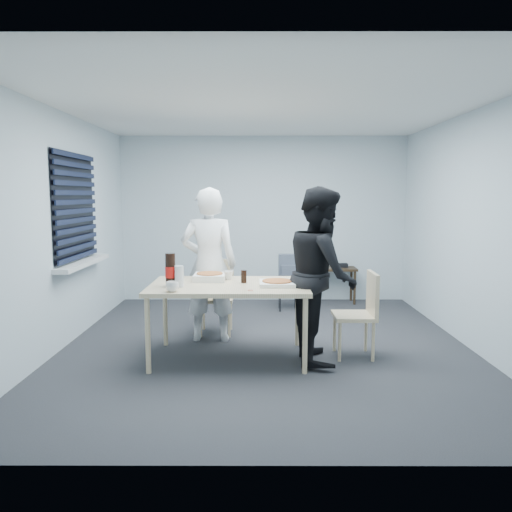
{
  "coord_description": "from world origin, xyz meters",
  "views": [
    {
      "loc": [
        -0.1,
        -5.44,
        1.69
      ],
      "look_at": [
        -0.11,
        0.1,
        1.01
      ],
      "focal_mm": 35.0,
      "sensor_mm": 36.0,
      "label": 1
    }
  ],
  "objects_px": {
    "stool": "(288,288)",
    "backpack": "(288,268)",
    "mug_b": "(228,275)",
    "side_table": "(329,273)",
    "soda_bottle": "(170,270)",
    "person_white": "(209,265)",
    "chair_right": "(362,308)",
    "dining_table": "(229,290)",
    "mug_a": "(172,287)",
    "chair_far": "(216,291)",
    "person_black": "(321,275)"
  },
  "relations": [
    {
      "from": "backpack",
      "to": "soda_bottle",
      "type": "relative_size",
      "value": 1.16
    },
    {
      "from": "side_table",
      "to": "mug_b",
      "type": "distance_m",
      "value": 2.84
    },
    {
      "from": "mug_b",
      "to": "backpack",
      "type": "bearing_deg",
      "value": 68.1
    },
    {
      "from": "backpack",
      "to": "soda_bottle",
      "type": "distance_m",
      "value": 2.67
    },
    {
      "from": "person_black",
      "to": "chair_far",
      "type": "bearing_deg",
      "value": 47.51
    },
    {
      "from": "person_white",
      "to": "backpack",
      "type": "bearing_deg",
      "value": -123.63
    },
    {
      "from": "person_white",
      "to": "backpack",
      "type": "xyz_separation_m",
      "value": [
        1.01,
        1.51,
        -0.26
      ]
    },
    {
      "from": "person_black",
      "to": "mug_a",
      "type": "height_order",
      "value": "person_black"
    },
    {
      "from": "chair_right",
      "to": "backpack",
      "type": "height_order",
      "value": "chair_right"
    },
    {
      "from": "chair_right",
      "to": "dining_table",
      "type": "bearing_deg",
      "value": -177.1
    },
    {
      "from": "mug_b",
      "to": "person_white",
      "type": "bearing_deg",
      "value": 122.9
    },
    {
      "from": "stool",
      "to": "mug_a",
      "type": "distance_m",
      "value": 2.92
    },
    {
      "from": "backpack",
      "to": "mug_b",
      "type": "relative_size",
      "value": 3.86
    },
    {
      "from": "chair_right",
      "to": "soda_bottle",
      "type": "distance_m",
      "value": 2.01
    },
    {
      "from": "dining_table",
      "to": "person_white",
      "type": "distance_m",
      "value": 0.73
    },
    {
      "from": "side_table",
      "to": "mug_a",
      "type": "height_order",
      "value": "mug_a"
    },
    {
      "from": "mug_a",
      "to": "mug_b",
      "type": "distance_m",
      "value": 0.84
    },
    {
      "from": "mug_a",
      "to": "soda_bottle",
      "type": "distance_m",
      "value": 0.31
    },
    {
      "from": "chair_far",
      "to": "mug_a",
      "type": "distance_m",
      "value": 1.49
    },
    {
      "from": "dining_table",
      "to": "stool",
      "type": "bearing_deg",
      "value": 71.3
    },
    {
      "from": "dining_table",
      "to": "backpack",
      "type": "relative_size",
      "value": 4.15
    },
    {
      "from": "chair_far",
      "to": "person_black",
      "type": "distance_m",
      "value": 1.61
    },
    {
      "from": "person_white",
      "to": "soda_bottle",
      "type": "height_order",
      "value": "person_white"
    },
    {
      "from": "person_white",
      "to": "mug_a",
      "type": "relative_size",
      "value": 14.39
    },
    {
      "from": "chair_right",
      "to": "soda_bottle",
      "type": "xyz_separation_m",
      "value": [
        -1.96,
        -0.19,
        0.43
      ]
    },
    {
      "from": "dining_table",
      "to": "soda_bottle",
      "type": "xyz_separation_m",
      "value": [
        -0.57,
        -0.12,
        0.22
      ]
    },
    {
      "from": "backpack",
      "to": "soda_bottle",
      "type": "xyz_separation_m",
      "value": [
        -1.31,
        -2.3,
        0.31
      ]
    },
    {
      "from": "backpack",
      "to": "side_table",
      "type": "bearing_deg",
      "value": 28.81
    },
    {
      "from": "chair_far",
      "to": "soda_bottle",
      "type": "xyz_separation_m",
      "value": [
        -0.36,
        -1.15,
        0.43
      ]
    },
    {
      "from": "dining_table",
      "to": "chair_far",
      "type": "height_order",
      "value": "chair_far"
    },
    {
      "from": "person_black",
      "to": "stool",
      "type": "xyz_separation_m",
      "value": [
        -0.2,
        2.22,
        -0.55
      ]
    },
    {
      "from": "mug_a",
      "to": "soda_bottle",
      "type": "height_order",
      "value": "soda_bottle"
    },
    {
      "from": "dining_table",
      "to": "mug_a",
      "type": "bearing_deg",
      "value": -141.46
    },
    {
      "from": "person_white",
      "to": "chair_far",
      "type": "bearing_deg",
      "value": -98.17
    },
    {
      "from": "person_white",
      "to": "soda_bottle",
      "type": "relative_size",
      "value": 5.34
    },
    {
      "from": "person_black",
      "to": "side_table",
      "type": "height_order",
      "value": "person_black"
    },
    {
      "from": "backpack",
      "to": "chair_far",
      "type": "bearing_deg",
      "value": -138.69
    },
    {
      "from": "mug_b",
      "to": "dining_table",
      "type": "bearing_deg",
      "value": -86.06
    },
    {
      "from": "person_white",
      "to": "mug_b",
      "type": "xyz_separation_m",
      "value": [
        0.25,
        -0.38,
        -0.06
      ]
    },
    {
      "from": "chair_far",
      "to": "soda_bottle",
      "type": "relative_size",
      "value": 2.68
    },
    {
      "from": "side_table",
      "to": "mug_a",
      "type": "xyz_separation_m",
      "value": [
        -1.93,
        -3.11,
        0.35
      ]
    },
    {
      "from": "person_black",
      "to": "soda_bottle",
      "type": "xyz_separation_m",
      "value": [
        -1.51,
        -0.09,
        0.06
      ]
    },
    {
      "from": "person_white",
      "to": "side_table",
      "type": "xyz_separation_m",
      "value": [
        1.68,
        2.04,
        -0.41
      ]
    },
    {
      "from": "side_table",
      "to": "soda_bottle",
      "type": "xyz_separation_m",
      "value": [
        -1.99,
        -2.83,
        0.47
      ]
    },
    {
      "from": "chair_right",
      "to": "side_table",
      "type": "bearing_deg",
      "value": 89.26
    },
    {
      "from": "stool",
      "to": "backpack",
      "type": "relative_size",
      "value": 1.14
    },
    {
      "from": "chair_far",
      "to": "chair_right",
      "type": "relative_size",
      "value": 1.0
    },
    {
      "from": "backpack",
      "to": "dining_table",
      "type": "bearing_deg",
      "value": -117.86
    },
    {
      "from": "mug_a",
      "to": "soda_bottle",
      "type": "xyz_separation_m",
      "value": [
        -0.06,
        0.28,
        0.11
      ]
    },
    {
      "from": "person_white",
      "to": "mug_a",
      "type": "height_order",
      "value": "person_white"
    }
  ]
}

